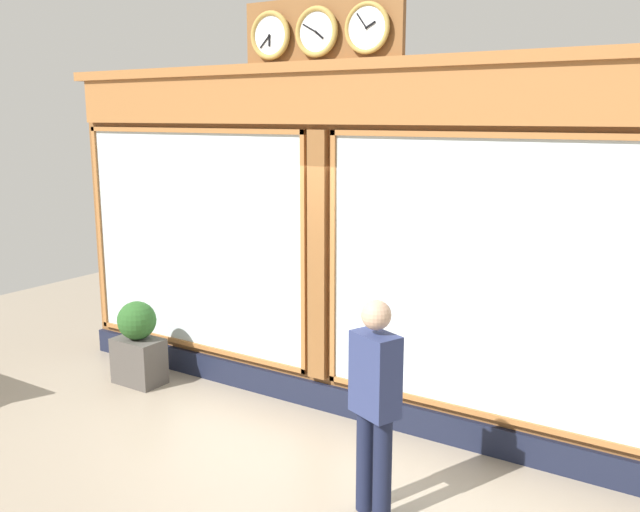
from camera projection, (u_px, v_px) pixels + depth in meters
shop_facade at (327, 239)px, 6.85m from camera, size 6.82×0.42×4.06m
pedestrian at (375, 400)px, 5.01m from camera, size 0.42×0.34×1.69m
planter_box at (139, 361)px, 7.71m from camera, size 0.56×0.36×0.52m
planter_shrub at (137, 320)px, 7.61m from camera, size 0.43×0.43×0.43m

